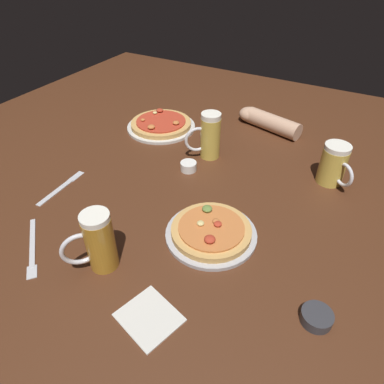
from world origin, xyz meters
TOP-DOWN VIEW (x-y plane):
  - ground_plane at (0.00, 0.00)m, footprint 2.40×2.40m
  - pizza_plate_near at (0.13, -0.13)m, footprint 0.26×0.26m
  - pizza_plate_far at (-0.35, 0.36)m, footprint 0.30×0.30m
  - beer_mug_dark at (-0.07, 0.25)m, footprint 0.11×0.11m
  - beer_mug_amber at (-0.07, -0.36)m, footprint 0.10×0.12m
  - beer_mug_pale at (0.38, 0.30)m, footprint 0.12×0.11m
  - ramekin_sauce at (-0.09, 0.13)m, footprint 0.06×0.06m
  - ramekin_butter at (0.46, -0.26)m, footprint 0.07×0.07m
  - napkin_folded at (0.13, -0.43)m, footprint 0.16×0.15m
  - fork_left at (-0.28, -0.41)m, footprint 0.19×0.17m
  - knife_right at (-0.41, -0.17)m, footprint 0.03×0.21m
  - diner_arm at (0.05, 0.58)m, footprint 0.29×0.14m

SIDE VIEW (x-z plane):
  - ground_plane at x=0.00m, z-range -0.03..0.00m
  - knife_right at x=-0.41m, z-range 0.00..0.01m
  - fork_left at x=-0.28m, z-range 0.00..0.01m
  - napkin_folded at x=0.13m, z-range 0.00..0.01m
  - ramekin_butter at x=0.46m, z-range 0.00..0.03m
  - ramekin_sauce at x=-0.09m, z-range 0.00..0.03m
  - pizza_plate_far at x=-0.35m, z-range -0.01..0.04m
  - pizza_plate_near at x=0.13m, z-range -0.01..0.04m
  - diner_arm at x=0.05m, z-range 0.00..0.07m
  - beer_mug_pale at x=0.38m, z-range 0.00..0.14m
  - beer_mug_amber at x=-0.07m, z-range 0.00..0.17m
  - beer_mug_dark at x=-0.07m, z-range 0.00..0.17m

